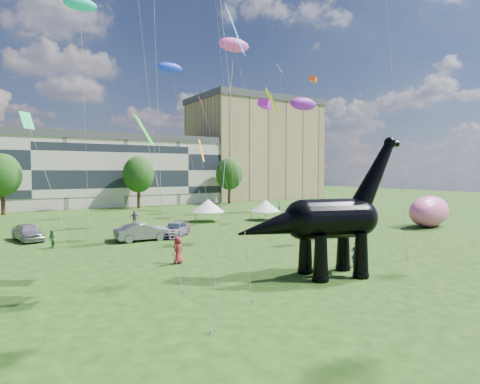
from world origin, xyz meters
TOP-DOWN VIEW (x-y plane):
  - ground at (0.00, 0.00)m, footprint 220.00×220.00m
  - terrace_row at (-8.00, 62.00)m, footprint 78.00×11.00m
  - apartment_block at (40.00, 65.00)m, footprint 28.00×18.00m
  - tree_mid_left at (-12.00, 53.00)m, footprint 5.20×5.20m
  - tree_mid_right at (8.00, 53.00)m, footprint 5.20×5.20m
  - tree_far_right at (26.00, 53.00)m, footprint 5.20×5.20m
  - dinosaur_sculpture at (3.56, 3.42)m, footprint 10.81×4.38m
  - car_silver at (-10.75, 26.87)m, footprint 2.77×4.99m
  - car_grey at (-1.85, 21.33)m, footprint 4.88×1.74m
  - car_white at (-1.45, 22.06)m, footprint 5.86×3.34m
  - car_dark at (1.58, 21.98)m, footprint 4.65×4.67m
  - gazebo_near at (9.75, 30.66)m, footprint 5.24×5.24m
  - gazebo_far at (16.72, 27.99)m, footprint 4.49×4.49m
  - inflatable_pink at (28.89, 12.93)m, footprint 7.63×4.80m
  - visitors at (0.59, 17.62)m, footprint 54.94×31.92m
  - kites at (16.65, 34.86)m, footprint 65.98×52.11m

SIDE VIEW (x-z plane):
  - ground at x=0.00m, z-range 0.00..0.00m
  - car_dark at x=1.58m, z-range 0.00..1.36m
  - car_white at x=-1.45m, z-range 0.00..1.54m
  - car_grey at x=-1.85m, z-range 0.00..1.60m
  - car_silver at x=-10.75m, z-range 0.00..1.60m
  - visitors at x=0.59m, z-range -0.05..1.83m
  - inflatable_pink at x=28.89m, z-range 0.00..3.55m
  - gazebo_far at x=16.72m, z-range 0.53..3.18m
  - gazebo_near at x=9.75m, z-range 0.57..3.39m
  - dinosaur_sculpture at x=3.56m, z-range -1.08..7.77m
  - terrace_row at x=-8.00m, z-range 0.00..12.00m
  - tree_mid_left at x=-12.00m, z-range 1.57..11.01m
  - tree_mid_right at x=8.00m, z-range 1.57..11.01m
  - tree_far_right at x=26.00m, z-range 1.57..11.01m
  - apartment_block at x=40.00m, z-range 0.00..22.00m
  - kites at x=16.65m, z-range 5.69..36.18m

